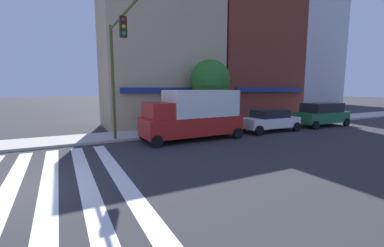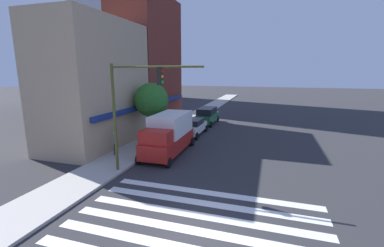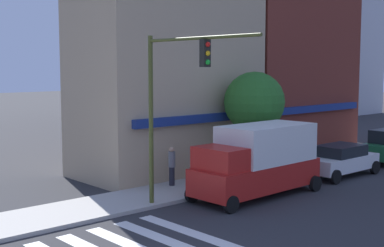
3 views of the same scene
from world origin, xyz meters
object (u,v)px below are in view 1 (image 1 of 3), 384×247
at_px(traffic_signal, 117,61).
at_px(box_truck_red, 193,114).
at_px(suv_green, 322,114).
at_px(sedan_white, 270,120).
at_px(fire_hydrant, 188,126).
at_px(pedestrian_grey_coat, 147,118).
at_px(street_tree, 210,80).

height_order(traffic_signal, box_truck_red, traffic_signal).
height_order(box_truck_red, suv_green, box_truck_red).
bearing_deg(sedan_white, traffic_signal, 178.32).
bearing_deg(fire_hydrant, traffic_signal, -165.01).
xyz_separation_m(pedestrian_grey_coat, street_tree, (4.73, -0.73, 2.68)).
distance_m(traffic_signal, fire_hydrant, 6.43).
height_order(box_truck_red, street_tree, street_tree).
bearing_deg(sedan_white, pedestrian_grey_coat, 157.02).
xyz_separation_m(sedan_white, pedestrian_grey_coat, (-8.16, 3.53, 0.23)).
xyz_separation_m(box_truck_red, fire_hydrant, (0.45, 1.70, -0.97)).
xyz_separation_m(sedan_white, suv_green, (5.76, 0.00, 0.19)).
bearing_deg(sedan_white, street_tree, 141.19).
relative_size(suv_green, street_tree, 0.92).
relative_size(pedestrian_grey_coat, street_tree, 0.35).
xyz_separation_m(traffic_signal, fire_hydrant, (4.86, 1.30, -4.01)).
relative_size(traffic_signal, box_truck_red, 1.07).
bearing_deg(box_truck_red, street_tree, 42.76).
height_order(fire_hydrant, street_tree, street_tree).
distance_m(sedan_white, street_tree, 5.30).
distance_m(box_truck_red, sedan_white, 6.35).
bearing_deg(traffic_signal, box_truck_red, -5.16).
height_order(suv_green, fire_hydrant, suv_green).
xyz_separation_m(traffic_signal, pedestrian_grey_coat, (2.57, 3.13, -3.55)).
bearing_deg(suv_green, fire_hydrant, 172.39).
bearing_deg(suv_green, sedan_white, -179.29).
height_order(traffic_signal, pedestrian_grey_coat, traffic_signal).
xyz_separation_m(suv_green, street_tree, (-9.18, 2.80, 2.72)).
bearing_deg(box_truck_red, suv_green, -1.39).
relative_size(sedan_white, fire_hydrant, 5.24).
height_order(traffic_signal, suv_green, traffic_signal).
xyz_separation_m(sedan_white, fire_hydrant, (-5.86, 1.70, -0.23)).
bearing_deg(pedestrian_grey_coat, street_tree, -58.10).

